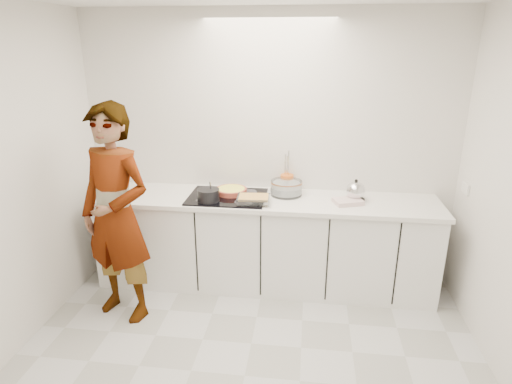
# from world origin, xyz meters

# --- Properties ---
(floor) EXTENTS (3.60, 3.20, 0.00)m
(floor) POSITION_xyz_m (0.00, 0.00, 0.00)
(floor) COLOR silver
(floor) RESTS_ON ground
(wall_back) EXTENTS (3.60, 0.00, 2.60)m
(wall_back) POSITION_xyz_m (0.00, 1.60, 1.30)
(wall_back) COLOR silver
(wall_back) RESTS_ON ground
(base_cabinets) EXTENTS (3.20, 0.58, 0.87)m
(base_cabinets) POSITION_xyz_m (0.00, 1.28, 0.43)
(base_cabinets) COLOR white
(base_cabinets) RESTS_ON floor
(countertop) EXTENTS (3.24, 0.64, 0.04)m
(countertop) POSITION_xyz_m (0.00, 1.28, 0.89)
(countertop) COLOR white
(countertop) RESTS_ON base_cabinets
(hob) EXTENTS (0.72, 0.54, 0.01)m
(hob) POSITION_xyz_m (-0.35, 1.26, 0.92)
(hob) COLOR black
(hob) RESTS_ON countertop
(tart_dish) EXTENTS (0.38, 0.38, 0.05)m
(tart_dish) POSITION_xyz_m (-0.33, 1.34, 0.95)
(tart_dish) COLOR #A54231
(tart_dish) RESTS_ON hob
(saucepan) EXTENTS (0.25, 0.25, 0.19)m
(saucepan) POSITION_xyz_m (-0.49, 1.11, 0.98)
(saucepan) COLOR black
(saucepan) RESTS_ON hob
(baking_dish) EXTENTS (0.31, 0.24, 0.06)m
(baking_dish) POSITION_xyz_m (-0.08, 1.13, 0.96)
(baking_dish) COLOR silver
(baking_dish) RESTS_ON hob
(mixing_bowl) EXTENTS (0.36, 0.36, 0.14)m
(mixing_bowl) POSITION_xyz_m (0.20, 1.40, 0.97)
(mixing_bowl) COLOR silver
(mixing_bowl) RESTS_ON countertop
(tea_towel) EXTENTS (0.29, 0.25, 0.04)m
(tea_towel) POSITION_xyz_m (0.76, 1.24, 0.93)
(tea_towel) COLOR white
(tea_towel) RESTS_ON countertop
(kettle) EXTENTS (0.23, 0.23, 0.21)m
(kettle) POSITION_xyz_m (0.83, 1.33, 1.00)
(kettle) COLOR black
(kettle) RESTS_ON countertop
(utensil_crock) EXTENTS (0.13, 0.13, 0.16)m
(utensil_crock) POSITION_xyz_m (0.19, 1.54, 0.99)
(utensil_crock) COLOR orange
(utensil_crock) RESTS_ON countertop
(cook) EXTENTS (0.78, 0.63, 1.87)m
(cook) POSITION_xyz_m (-1.17, 0.65, 0.93)
(cook) COLOR white
(cook) RESTS_ON floor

